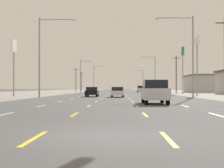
{
  "coord_description": "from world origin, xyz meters",
  "views": [
    {
      "loc": [
        0.49,
        -8.87,
        1.34
      ],
      "look_at": [
        -0.68,
        41.51,
        1.94
      ],
      "focal_mm": 51.42,
      "sensor_mm": 36.0,
      "label": 1
    }
  ],
  "objects_px": {
    "suv_inner_right_nearest": "(155,92)",
    "pole_sign_left_row_1": "(14,53)",
    "streetlight_right_row_2": "(142,79)",
    "pole_sign_right_row_1": "(197,50)",
    "streetlight_right_row_1": "(153,71)",
    "sedan_center_turn_near": "(118,92)",
    "streetlight_left_row_2": "(94,77)",
    "suv_far_right_midfar": "(140,89)",
    "streetlight_right_row_0": "(189,50)",
    "sedan_inner_left_mid": "(92,92)",
    "streetlight_left_row_1": "(82,74)",
    "pole_sign_right_row_2": "(183,58)",
    "streetlight_left_row_0": "(43,51)"
  },
  "relations": [
    {
      "from": "suv_inner_right_nearest",
      "to": "pole_sign_left_row_1",
      "type": "distance_m",
      "value": 30.0
    },
    {
      "from": "suv_inner_right_nearest",
      "to": "streetlight_right_row_2",
      "type": "distance_m",
      "value": 105.25
    },
    {
      "from": "pole_sign_right_row_1",
      "to": "streetlight_right_row_1",
      "type": "distance_m",
      "value": 31.21
    },
    {
      "from": "sedan_center_turn_near",
      "to": "streetlight_right_row_1",
      "type": "height_order",
      "value": "streetlight_right_row_1"
    },
    {
      "from": "streetlight_right_row_2",
      "to": "pole_sign_left_row_1",
      "type": "bearing_deg",
      "value": -107.2
    },
    {
      "from": "pole_sign_left_row_1",
      "to": "streetlight_left_row_2",
      "type": "distance_m",
      "value": 82.92
    },
    {
      "from": "streetlight_left_row_2",
      "to": "streetlight_right_row_2",
      "type": "distance_m",
      "value": 19.56
    },
    {
      "from": "suv_inner_right_nearest",
      "to": "suv_far_right_midfar",
      "type": "xyz_separation_m",
      "value": [
        3.39,
        69.97,
        0.0
      ]
    },
    {
      "from": "streetlight_right_row_1",
      "to": "streetlight_right_row_2",
      "type": "relative_size",
      "value": 1.13
    },
    {
      "from": "suv_inner_right_nearest",
      "to": "streetlight_right_row_0",
      "type": "xyz_separation_m",
      "value": [
        6.2,
        15.46,
        5.28
      ]
    },
    {
      "from": "sedan_inner_left_mid",
      "to": "streetlight_left_row_1",
      "type": "bearing_deg",
      "value": 99.04
    },
    {
      "from": "sedan_inner_left_mid",
      "to": "suv_far_right_midfar",
      "type": "relative_size",
      "value": 0.92
    },
    {
      "from": "streetlight_right_row_2",
      "to": "sedan_center_turn_near",
      "type": "bearing_deg",
      "value": -96.34
    },
    {
      "from": "streetlight_right_row_1",
      "to": "pole_sign_right_row_2",
      "type": "bearing_deg",
      "value": -66.42
    },
    {
      "from": "pole_sign_right_row_1",
      "to": "streetlight_left_row_0",
      "type": "xyz_separation_m",
      "value": [
        -23.69,
        -13.93,
        -1.77
      ]
    },
    {
      "from": "sedan_center_turn_near",
      "to": "streetlight_right_row_1",
      "type": "distance_m",
      "value": 42.5
    },
    {
      "from": "pole_sign_right_row_2",
      "to": "streetlight_left_row_0",
      "type": "relative_size",
      "value": 1.02
    },
    {
      "from": "sedan_center_turn_near",
      "to": "suv_inner_right_nearest",
      "type": "bearing_deg",
      "value": -80.44
    },
    {
      "from": "pole_sign_right_row_1",
      "to": "streetlight_right_row_0",
      "type": "height_order",
      "value": "streetlight_right_row_0"
    },
    {
      "from": "pole_sign_left_row_1",
      "to": "streetlight_left_row_2",
      "type": "bearing_deg",
      "value": 85.82
    },
    {
      "from": "sedan_center_turn_near",
      "to": "streetlight_left_row_2",
      "type": "relative_size",
      "value": 0.43
    },
    {
      "from": "streetlight_left_row_0",
      "to": "sedan_inner_left_mid",
      "type": "bearing_deg",
      "value": 43.54
    },
    {
      "from": "suv_inner_right_nearest",
      "to": "pole_sign_right_row_1",
      "type": "height_order",
      "value": "pole_sign_right_row_1"
    },
    {
      "from": "pole_sign_left_row_1",
      "to": "streetlight_left_row_1",
      "type": "height_order",
      "value": "streetlight_left_row_1"
    },
    {
      "from": "suv_far_right_midfar",
      "to": "streetlight_right_row_2",
      "type": "bearing_deg",
      "value": 85.21
    },
    {
      "from": "pole_sign_right_row_1",
      "to": "streetlight_left_row_0",
      "type": "relative_size",
      "value": 0.97
    },
    {
      "from": "sedan_center_turn_near",
      "to": "streetlight_right_row_1",
      "type": "xyz_separation_m",
      "value": [
        9.52,
        41.12,
        5.01
      ]
    },
    {
      "from": "suv_far_right_midfar",
      "to": "pole_sign_left_row_1",
      "type": "distance_m",
      "value": 53.1
    },
    {
      "from": "pole_sign_left_row_1",
      "to": "pole_sign_right_row_2",
      "type": "bearing_deg",
      "value": 39.38
    },
    {
      "from": "suv_far_right_midfar",
      "to": "streetlight_right_row_0",
      "type": "xyz_separation_m",
      "value": [
        2.81,
        -54.51,
        5.28
      ]
    },
    {
      "from": "streetlight_left_row_0",
      "to": "streetlight_right_row_2",
      "type": "xyz_separation_m",
      "value": [
        19.39,
        89.52,
        -1.1
      ]
    },
    {
      "from": "suv_inner_right_nearest",
      "to": "sedan_center_turn_near",
      "type": "xyz_separation_m",
      "value": [
        -3.21,
        19.1,
        -0.27
      ]
    },
    {
      "from": "sedan_center_turn_near",
      "to": "streetlight_left_row_1",
      "type": "height_order",
      "value": "streetlight_left_row_1"
    },
    {
      "from": "streetlight_left_row_0",
      "to": "streetlight_right_row_0",
      "type": "distance_m",
      "value": 19.27
    },
    {
      "from": "pole_sign_right_row_2",
      "to": "streetlight_right_row_1",
      "type": "distance_m",
      "value": 13.85
    },
    {
      "from": "pole_sign_right_row_1",
      "to": "pole_sign_right_row_2",
      "type": "distance_m",
      "value": 18.39
    },
    {
      "from": "streetlight_left_row_1",
      "to": "streetlight_right_row_1",
      "type": "distance_m",
      "value": 19.56
    },
    {
      "from": "suv_inner_right_nearest",
      "to": "sedan_center_turn_near",
      "type": "relative_size",
      "value": 1.09
    },
    {
      "from": "pole_sign_right_row_2",
      "to": "streetlight_left_row_1",
      "type": "xyz_separation_m",
      "value": [
        -25.0,
        12.47,
        -3.25
      ]
    },
    {
      "from": "streetlight_right_row_2",
      "to": "suv_inner_right_nearest",
      "type": "bearing_deg",
      "value": -93.45
    },
    {
      "from": "pole_sign_left_row_1",
      "to": "pole_sign_right_row_2",
      "type": "xyz_separation_m",
      "value": [
        31.02,
        25.46,
        1.69
      ]
    },
    {
      "from": "suv_inner_right_nearest",
      "to": "streetlight_left_row_0",
      "type": "height_order",
      "value": "streetlight_left_row_0"
    },
    {
      "from": "sedan_center_turn_near",
      "to": "streetlight_right_row_0",
      "type": "relative_size",
      "value": 0.42
    },
    {
      "from": "streetlight_right_row_0",
      "to": "streetlight_left_row_2",
      "type": "bearing_deg",
      "value": 102.24
    },
    {
      "from": "pole_sign_left_row_1",
      "to": "streetlight_right_row_2",
      "type": "xyz_separation_m",
      "value": [
        25.59,
        82.69,
        -1.56
      ]
    },
    {
      "from": "pole_sign_right_row_2",
      "to": "pole_sign_left_row_1",
      "type": "bearing_deg",
      "value": -140.62
    },
    {
      "from": "pole_sign_right_row_2",
      "to": "streetlight_right_row_2",
      "type": "distance_m",
      "value": 57.58
    },
    {
      "from": "suv_inner_right_nearest",
      "to": "streetlight_right_row_1",
      "type": "xyz_separation_m",
      "value": [
        6.3,
        60.22,
        4.74
      ]
    },
    {
      "from": "suv_inner_right_nearest",
      "to": "pole_sign_left_row_1",
      "type": "xyz_separation_m",
      "value": [
        -19.27,
        22.29,
        5.65
      ]
    },
    {
      "from": "sedan_center_turn_near",
      "to": "streetlight_right_row_2",
      "type": "xyz_separation_m",
      "value": [
        9.54,
        85.88,
        4.35
      ]
    }
  ]
}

